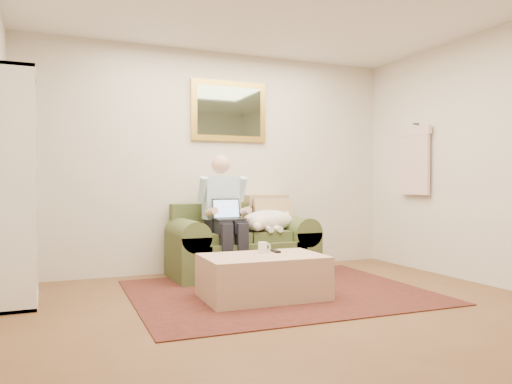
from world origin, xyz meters
TOP-DOWN VIEW (x-y plane):
  - room_shell at (0.00, 0.35)m, footprint 4.51×5.00m
  - rug at (0.14, 1.10)m, footprint 2.77×2.23m
  - sofa at (0.14, 2.06)m, footprint 1.60×0.82m
  - seated_man at (-0.10, 1.91)m, footprint 0.53×0.75m
  - laptop at (-0.10, 1.85)m, footprint 0.31×0.25m
  - sleeping_dog at (0.43, 1.98)m, footprint 0.66×0.42m
  - ottoman at (-0.09, 0.93)m, footprint 1.10×0.71m
  - coffee_mug at (-0.03, 1.07)m, footprint 0.08×0.08m
  - tv_remote at (0.09, 1.06)m, footprint 0.06×0.15m
  - bookshelf at (-2.10, 1.60)m, footprint 0.28×0.80m
  - wall_mirror at (0.14, 2.47)m, footprint 0.94×0.04m
  - hanging_shirt at (2.19, 1.60)m, footprint 0.06×0.52m

SIDE VIEW (x-z plane):
  - rug at x=0.14m, z-range 0.00..0.01m
  - ottoman at x=-0.09m, z-range 0.00..0.39m
  - sofa at x=0.14m, z-range -0.20..0.76m
  - tv_remote at x=0.09m, z-range 0.39..0.41m
  - coffee_mug at x=-0.03m, z-range 0.39..0.49m
  - sleeping_dog at x=0.43m, z-range 0.49..0.74m
  - seated_man at x=-0.10m, z-range 0.00..1.35m
  - laptop at x=-0.10m, z-range 0.59..0.82m
  - bookshelf at x=-2.10m, z-range 0.00..2.00m
  - room_shell at x=0.00m, z-range 0.00..2.61m
  - hanging_shirt at x=2.19m, z-range 0.90..1.80m
  - wall_mirror at x=0.14m, z-range 1.54..2.26m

